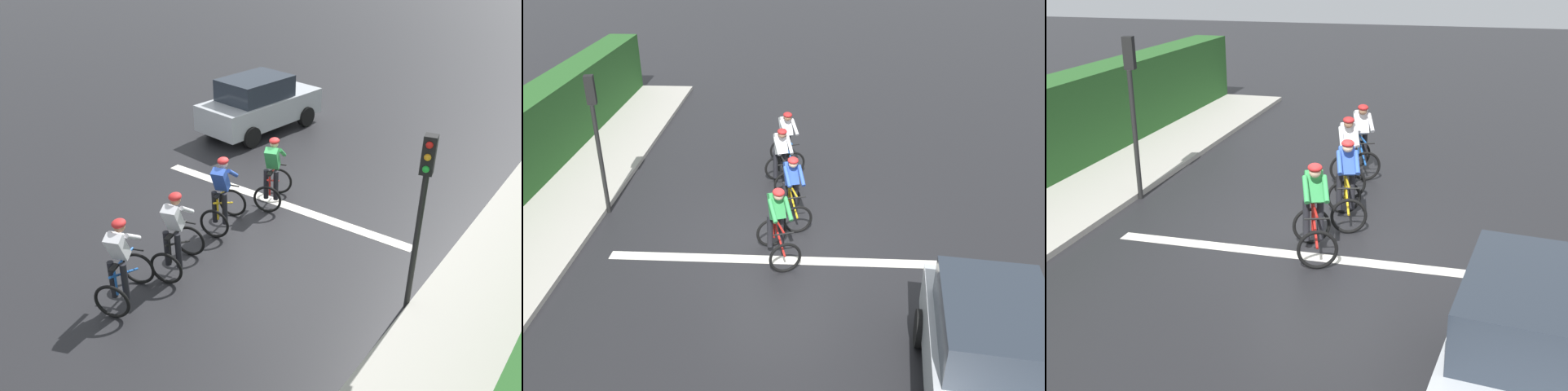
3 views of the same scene
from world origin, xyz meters
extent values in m
plane|color=black|center=(0.00, 0.00, 0.00)|extent=(80.00, 80.00, 0.00)
cube|color=#ADA89E|center=(-5.60, 2.00, 0.06)|extent=(2.80, 19.03, 0.12)
cube|color=gray|center=(-6.50, 2.00, 0.21)|extent=(0.44, 19.03, 0.42)
cube|color=#265623|center=(-6.80, 2.00, 1.09)|extent=(1.10, 19.03, 2.19)
cube|color=silver|center=(0.00, -0.77, 0.00)|extent=(7.00, 0.30, 0.01)
torus|color=black|center=(0.23, 3.47, 0.34)|extent=(0.65, 0.31, 0.68)
torus|color=black|center=(-0.16, 4.42, 0.34)|extent=(0.65, 0.31, 0.68)
cylinder|color=#1E59B2|center=(0.03, 3.94, 0.59)|extent=(0.42, 0.93, 0.51)
cylinder|color=#1E59B2|center=(-0.09, 4.23, 0.62)|extent=(0.04, 0.04, 0.55)
cylinder|color=#1E59B2|center=(0.05, 3.90, 0.87)|extent=(0.31, 0.68, 0.04)
cube|color=black|center=(-0.09, 4.23, 0.91)|extent=(0.18, 0.24, 0.04)
cylinder|color=black|center=(0.19, 3.57, 0.84)|extent=(0.40, 0.19, 0.03)
cube|color=white|center=(-0.01, 4.04, 1.21)|extent=(0.43, 0.49, 0.57)
sphere|color=#9E7051|center=(0.05, 3.90, 1.52)|extent=(0.20, 0.20, 0.20)
ellipsoid|color=red|center=(0.05, 3.90, 1.59)|extent=(0.33, 0.35, 0.14)
cylinder|color=black|center=(0.06, 4.18, 0.57)|extent=(0.12, 0.12, 0.74)
cylinder|color=black|center=(-0.16, 4.09, 0.57)|extent=(0.12, 0.12, 0.74)
cylinder|color=white|center=(0.25, 3.84, 1.26)|extent=(0.27, 0.48, 0.37)
cylinder|color=white|center=(-0.05, 3.71, 1.26)|extent=(0.27, 0.48, 0.37)
torus|color=black|center=(0.11, 2.18, 0.34)|extent=(0.67, 0.26, 0.68)
torus|color=black|center=(-0.20, 3.15, 0.34)|extent=(0.67, 0.26, 0.68)
cylinder|color=black|center=(-0.04, 2.66, 0.59)|extent=(0.34, 0.95, 0.51)
cylinder|color=black|center=(-0.14, 2.96, 0.62)|extent=(0.04, 0.04, 0.55)
cylinder|color=black|center=(-0.03, 2.62, 0.87)|extent=(0.26, 0.69, 0.04)
cube|color=black|center=(-0.14, 2.96, 0.91)|extent=(0.16, 0.24, 0.04)
cylinder|color=black|center=(0.08, 2.28, 0.84)|extent=(0.41, 0.16, 0.03)
cube|color=white|center=(-0.07, 2.76, 1.21)|extent=(0.41, 0.48, 0.57)
sphere|color=#9E7051|center=(-0.03, 2.62, 1.52)|extent=(0.20, 0.20, 0.20)
ellipsoid|color=red|center=(-0.03, 2.62, 1.59)|extent=(0.31, 0.34, 0.14)
cylinder|color=black|center=(0.01, 2.89, 0.57)|extent=(0.12, 0.12, 0.74)
cylinder|color=black|center=(-0.22, 2.82, 0.57)|extent=(0.12, 0.12, 0.74)
cylinder|color=white|center=(0.17, 2.54, 1.26)|extent=(0.23, 0.48, 0.37)
cylinder|color=white|center=(-0.14, 2.44, 1.26)|extent=(0.23, 0.48, 0.37)
torus|color=black|center=(0.45, 0.38, 0.34)|extent=(0.67, 0.25, 0.68)
torus|color=black|center=(0.16, 1.36, 0.34)|extent=(0.67, 0.25, 0.68)
cylinder|color=gold|center=(0.30, 0.87, 0.59)|extent=(0.32, 0.96, 0.51)
cylinder|color=gold|center=(0.22, 1.16, 0.62)|extent=(0.04, 0.04, 0.55)
cylinder|color=gold|center=(0.32, 0.82, 0.87)|extent=(0.25, 0.70, 0.04)
cube|color=black|center=(0.22, 1.16, 0.91)|extent=(0.16, 0.24, 0.04)
cylinder|color=black|center=(0.42, 0.48, 0.84)|extent=(0.41, 0.15, 0.03)
cube|color=#2D51B7|center=(0.27, 0.97, 1.21)|extent=(0.40, 0.48, 0.57)
sphere|color=beige|center=(0.32, 0.82, 1.52)|extent=(0.20, 0.20, 0.20)
ellipsoid|color=red|center=(0.32, 0.82, 1.59)|extent=(0.31, 0.34, 0.14)
cylinder|color=black|center=(0.36, 1.10, 0.57)|extent=(0.12, 0.12, 0.74)
cylinder|color=black|center=(0.13, 1.03, 0.57)|extent=(0.12, 0.12, 0.74)
cylinder|color=#2D51B7|center=(0.51, 0.74, 1.26)|extent=(0.22, 0.48, 0.37)
cylinder|color=#2D51B7|center=(0.20, 0.65, 1.26)|extent=(0.22, 0.48, 0.37)
torus|color=black|center=(0.25, -1.19, 0.34)|extent=(0.66, 0.29, 0.68)
torus|color=black|center=(-0.10, -0.23, 0.34)|extent=(0.66, 0.29, 0.68)
cylinder|color=red|center=(0.07, -0.71, 0.59)|extent=(0.38, 0.95, 0.51)
cylinder|color=red|center=(-0.03, -0.42, 0.62)|extent=(0.04, 0.04, 0.55)
cylinder|color=red|center=(0.09, -0.76, 0.87)|extent=(0.28, 0.69, 0.04)
cube|color=black|center=(-0.03, -0.42, 0.91)|extent=(0.17, 0.24, 0.04)
cylinder|color=black|center=(0.21, -1.09, 0.84)|extent=(0.41, 0.17, 0.03)
cube|color=green|center=(0.04, -0.61, 1.21)|extent=(0.42, 0.49, 0.57)
sphere|color=beige|center=(0.09, -0.76, 1.52)|extent=(0.20, 0.20, 0.20)
ellipsoid|color=red|center=(0.09, -0.76, 1.59)|extent=(0.32, 0.34, 0.14)
cylinder|color=black|center=(0.12, -0.48, 0.57)|extent=(0.12, 0.12, 0.74)
cylinder|color=black|center=(-0.11, -0.56, 0.57)|extent=(0.12, 0.12, 0.74)
cylinder|color=green|center=(0.29, -0.83, 1.26)|extent=(0.25, 0.48, 0.37)
cylinder|color=green|center=(-0.01, -0.94, 1.26)|extent=(0.25, 0.48, 0.37)
cube|color=#B7BCC1|center=(3.30, -4.53, 0.70)|extent=(2.20, 4.28, 0.80)
cube|color=#262D38|center=(3.33, -4.28, 1.43)|extent=(1.75, 2.30, 0.66)
cylinder|color=black|center=(2.63, -3.16, 0.32)|extent=(0.30, 0.66, 0.64)
cylinder|color=black|center=(-4.16, 1.09, 1.35)|extent=(0.10, 0.10, 2.70)
cube|color=black|center=(-4.18, 1.19, 3.02)|extent=(0.24, 0.24, 0.64)
sphere|color=red|center=(-4.20, 1.30, 3.22)|extent=(0.11, 0.11, 0.11)
sphere|color=orange|center=(-4.20, 1.30, 3.02)|extent=(0.11, 0.11, 0.11)
sphere|color=green|center=(-4.20, 1.30, 2.82)|extent=(0.11, 0.11, 0.11)
camera|label=1|loc=(-6.74, 8.94, 6.37)|focal=37.90mm
camera|label=2|loc=(0.72, -10.52, 6.55)|focal=38.40mm
camera|label=3|loc=(2.54, -10.58, 4.80)|focal=45.24mm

